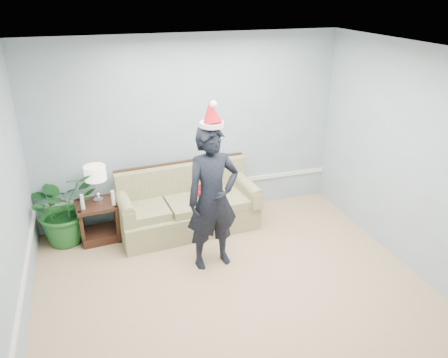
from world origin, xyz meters
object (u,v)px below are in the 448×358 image
table_lamp (95,175)px  teddy_bear (207,190)px  side_table (100,225)px  sofa (187,207)px  man (213,199)px  houseplant (63,207)px

table_lamp → teddy_bear: (1.47, -0.27, -0.33)m
side_table → teddy_bear: 1.56m
sofa → teddy_bear: size_ratio=5.18×
table_lamp → sofa: bearing=-5.9°
sofa → side_table: sofa is taller
table_lamp → side_table: bearing=-108.8°
sofa → table_lamp: table_lamp is taller
man → table_lamp: bearing=133.6°
table_lamp → man: (1.31, -1.11, -0.03)m
table_lamp → man: bearing=-40.1°
teddy_bear → houseplant: bearing=161.5°
teddy_bear → side_table: bearing=162.6°
sofa → teddy_bear: bearing=-32.5°
table_lamp → houseplant: table_lamp is taller
sofa → table_lamp: (-1.21, 0.13, 0.62)m
man → sofa: bearing=89.8°
table_lamp → teddy_bear: size_ratio=1.32×
side_table → man: man is taller
sofa → table_lamp: 1.37m
table_lamp → teddy_bear: table_lamp is taller
sofa → houseplant: bearing=170.4°
table_lamp → houseplant: (-0.47, 0.02, -0.43)m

